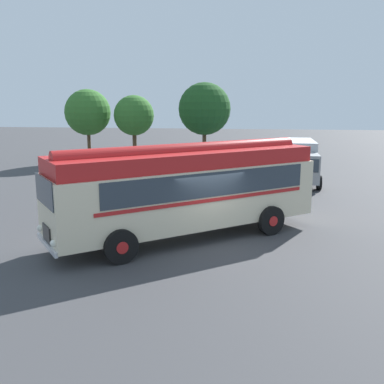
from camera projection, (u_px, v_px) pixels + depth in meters
The scene contains 9 objects.
ground_plane at pixel (208, 242), 16.04m from camera, with size 120.00×120.00×0.00m, color #3D3D3F.
vintage_bus at pixel (186, 187), 16.23m from camera, with size 9.47×8.10×3.49m.
car_near_left at pixel (165, 166), 28.39m from camera, with size 2.03×4.24×1.66m.
car_mid_left at pixel (209, 168), 27.47m from camera, with size 2.32×4.37×1.66m.
car_mid_right at pixel (254, 168), 27.54m from camera, with size 2.04×4.24×1.66m.
box_van at pixel (298, 160), 27.16m from camera, with size 2.38×5.79×2.50m.
tree_far_left at pixel (89, 112), 35.46m from camera, with size 3.62×3.62×5.75m.
tree_left_of_centre at pixel (134, 116), 34.99m from camera, with size 3.13×3.13×5.28m.
tree_centre at pixel (203, 108), 33.09m from camera, with size 3.86×3.86×6.20m.
Camera 1 is at (1.40, -15.27, 5.06)m, focal length 42.00 mm.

